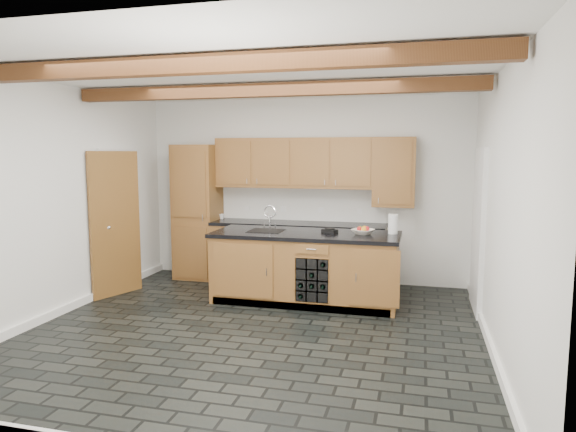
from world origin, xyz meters
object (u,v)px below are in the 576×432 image
kitchen_scale (330,230)px  fruit_bowl (363,232)px  island (306,267)px  paper_towel (393,224)px

kitchen_scale → fruit_bowl: fruit_bowl is taller
island → paper_towel: size_ratio=9.69×
kitchen_scale → paper_towel: (0.81, 0.11, 0.10)m
fruit_bowl → paper_towel: size_ratio=1.09×
kitchen_scale → paper_towel: 0.82m
island → kitchen_scale: bearing=14.6°
fruit_bowl → paper_towel: (0.37, 0.14, 0.09)m
island → paper_towel: 1.28m
fruit_bowl → paper_towel: bearing=20.7°
fruit_bowl → paper_towel: 0.41m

